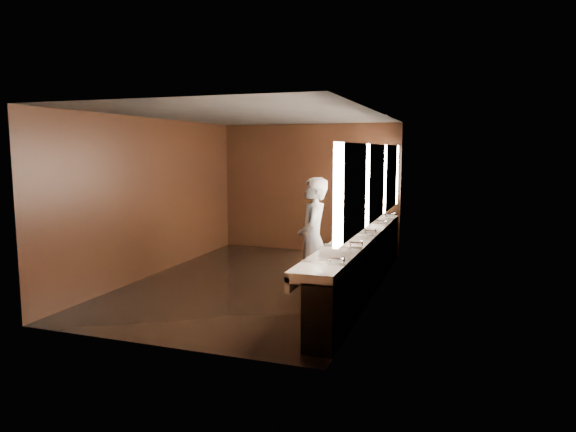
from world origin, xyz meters
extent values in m
plane|color=black|center=(0.00, 0.00, 0.00)|extent=(6.00, 6.00, 0.00)
cube|color=#2D2D2B|center=(0.00, 0.00, 2.80)|extent=(4.00, 6.00, 0.02)
cube|color=black|center=(0.00, 3.00, 1.40)|extent=(4.00, 0.02, 2.80)
cube|color=black|center=(0.00, -3.00, 1.40)|extent=(4.00, 0.02, 2.80)
cube|color=black|center=(-2.00, 0.00, 1.40)|extent=(0.02, 6.00, 2.80)
cube|color=black|center=(2.00, 0.00, 1.40)|extent=(0.02, 6.00, 2.80)
cube|color=black|center=(1.82, 0.00, 0.40)|extent=(0.36, 5.40, 0.81)
cube|color=white|center=(1.73, 0.00, 0.85)|extent=(0.55, 5.40, 0.12)
cube|color=white|center=(1.48, 0.00, 0.77)|extent=(0.06, 5.40, 0.18)
cylinder|color=silver|center=(1.91, -2.20, 0.99)|extent=(0.18, 0.04, 0.04)
cylinder|color=silver|center=(1.91, -1.10, 0.99)|extent=(0.18, 0.04, 0.04)
cylinder|color=silver|center=(1.91, 0.00, 0.99)|extent=(0.18, 0.04, 0.04)
cylinder|color=silver|center=(1.91, 1.10, 0.99)|extent=(0.18, 0.04, 0.04)
cylinder|color=silver|center=(1.91, 2.20, 0.99)|extent=(0.18, 0.04, 0.04)
cube|color=#FFE0C6|center=(1.97, -2.40, 1.75)|extent=(0.06, 0.22, 1.15)
cube|color=white|center=(1.99, -1.60, 1.75)|extent=(0.03, 1.32, 1.15)
cube|color=#FFE0C6|center=(1.97, -0.80, 1.75)|extent=(0.06, 0.23, 1.15)
cube|color=white|center=(1.99, 0.00, 1.75)|extent=(0.03, 1.32, 1.15)
cube|color=#FFE0C6|center=(1.97, 0.80, 1.75)|extent=(0.06, 0.23, 1.15)
cube|color=white|center=(1.99, 1.60, 1.75)|extent=(0.03, 1.32, 1.15)
cube|color=#FFE0C6|center=(1.97, 2.40, 1.75)|extent=(0.06, 0.22, 1.15)
imported|color=#8AA8CF|center=(1.21, -0.78, 0.92)|extent=(0.58, 0.75, 1.85)
cylinder|color=black|center=(1.58, -0.51, 0.29)|extent=(0.43, 0.43, 0.58)
camera|label=1|loc=(3.29, -7.85, 2.24)|focal=32.00mm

